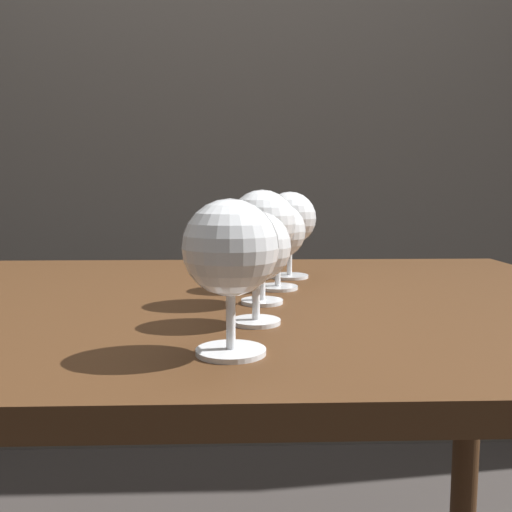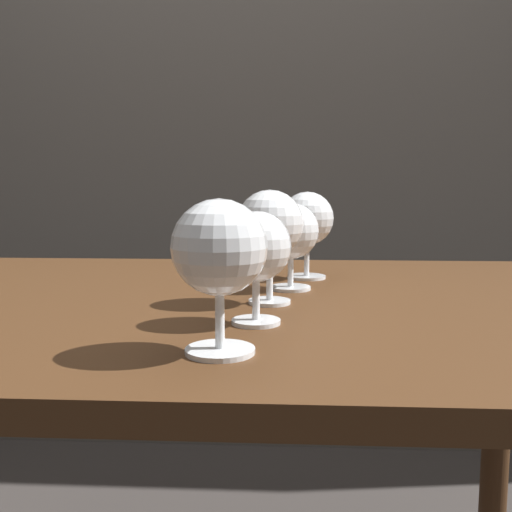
{
  "view_description": "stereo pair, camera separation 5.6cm",
  "coord_description": "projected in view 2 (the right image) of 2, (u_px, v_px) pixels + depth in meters",
  "views": [
    {
      "loc": [
        0.07,
        -0.8,
        0.93
      ],
      "look_at": [
        0.09,
        -0.17,
        0.85
      ],
      "focal_mm": 39.14,
      "sensor_mm": 36.0,
      "label": 1
    },
    {
      "loc": [
        0.13,
        -0.8,
        0.93
      ],
      "look_at": [
        0.09,
        -0.17,
        0.85
      ],
      "focal_mm": 39.14,
      "sensor_mm": 36.0,
      "label": 2
    }
  ],
  "objects": [
    {
      "name": "back_wall",
      "position": [
        251.0,
        78.0,
        1.9
      ],
      "size": [
        5.0,
        0.08,
        2.6
      ],
      "primitive_type": "cube",
      "color": "#59544F",
      "rests_on": "ground_plane"
    },
    {
      "name": "dining_table",
      "position": [
        202.0,
        364.0,
        0.83
      ],
      "size": [
        1.26,
        0.82,
        0.77
      ],
      "color": "#472B16",
      "rests_on": "ground_plane"
    },
    {
      "name": "wine_glass_chardonnay",
      "position": [
        219.0,
        250.0,
        0.52
      ],
      "size": [
        0.09,
        0.09,
        0.15
      ],
      "color": "white",
      "rests_on": "dining_table"
    },
    {
      "name": "wine_glass_white",
      "position": [
        256.0,
        249.0,
        0.63
      ],
      "size": [
        0.08,
        0.08,
        0.13
      ],
      "color": "white",
      "rests_on": "dining_table"
    },
    {
      "name": "wine_glass_empty",
      "position": [
        270.0,
        226.0,
        0.74
      ],
      "size": [
        0.09,
        0.09,
        0.15
      ],
      "color": "white",
      "rests_on": "dining_table"
    },
    {
      "name": "wine_glass_merlot",
      "position": [
        291.0,
        233.0,
        0.85
      ],
      "size": [
        0.09,
        0.09,
        0.13
      ],
      "color": "white",
      "rests_on": "dining_table"
    },
    {
      "name": "wine_glass_port",
      "position": [
        307.0,
        220.0,
        0.95
      ],
      "size": [
        0.09,
        0.09,
        0.15
      ],
      "color": "white",
      "rests_on": "dining_table"
    }
  ]
}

